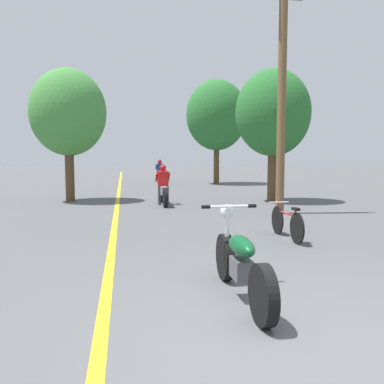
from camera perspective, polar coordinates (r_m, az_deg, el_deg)
The scene contains 10 objects.
ground_plane at distance 4.11m, azimuth 13.03°, elevation -19.24°, with size 120.00×120.00×0.00m, color #515154.
lane_stripe_center at distance 16.57m, azimuth -10.32°, elevation -0.66°, with size 0.14×48.00×0.01m, color yellow.
utility_pole at distance 12.00m, azimuth 12.49°, elevation 13.34°, with size 1.10×0.24×6.62m.
roadside_tree_right_near at distance 14.95m, azimuth 11.31°, elevation 10.79°, with size 2.68×2.42×4.72m.
roadside_tree_right_far at distance 23.65m, azimuth 3.48°, elevation 10.69°, with size 3.49×3.14×5.95m.
roadside_tree_left at distance 15.38m, azimuth -17.00°, elevation 10.57°, with size 2.69×2.42×4.75m.
motorcycle_foreground at distance 4.88m, azimuth 6.79°, elevation -9.73°, with size 0.72×2.14×1.05m.
motorcycle_rider_lead at distance 13.78m, azimuth -4.07°, elevation 0.36°, with size 0.50×2.07×1.36m.
motorcycle_rider_far at distance 24.41m, azimuth -4.55°, elevation 2.54°, with size 0.50×1.98×1.41m.
bicycle_parked at distance 8.41m, azimuth 13.17°, elevation -4.20°, with size 0.44×1.60×0.70m.
Camera 1 is at (-1.47, -3.44, 1.69)m, focal length 38.00 mm.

